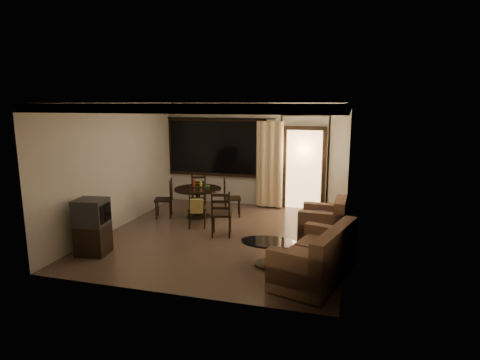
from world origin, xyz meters
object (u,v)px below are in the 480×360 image
(dining_table, at_px, (198,194))
(dining_chair_west, at_px, (164,206))
(armchair, at_px, (325,224))
(coffee_table, at_px, (269,249))
(dining_chair_north, at_px, (199,198))
(tv_cabinet, at_px, (92,227))
(side_chair, at_px, (221,222))
(sofa, at_px, (318,260))
(dining_chair_south, at_px, (197,214))
(dining_chair_east, at_px, (232,205))

(dining_table, distance_m, dining_chair_west, 0.89)
(dining_chair_west, bearing_deg, armchair, 60.00)
(dining_chair_west, distance_m, coffee_table, 3.81)
(dining_table, relative_size, armchair, 1.25)
(dining_chair_west, relative_size, armchair, 1.03)
(dining_chair_north, xyz_separation_m, tv_cabinet, (-0.71, -3.61, 0.25))
(dining_chair_west, height_order, coffee_table, dining_chair_west)
(dining_chair_north, relative_size, side_chair, 0.94)
(sofa, distance_m, side_chair, 2.74)
(dining_chair_south, height_order, sofa, dining_chair_south)
(sofa, bearing_deg, dining_table, 153.64)
(tv_cabinet, distance_m, coffee_table, 3.32)
(armchair, bearing_deg, dining_table, 164.50)
(armchair, xyz_separation_m, coffee_table, (-0.87, -1.51, -0.08))
(dining_table, distance_m, side_chair, 1.62)
(tv_cabinet, bearing_deg, dining_table, 63.29)
(dining_chair_south, bearing_deg, dining_chair_north, 90.00)
(coffee_table, bearing_deg, dining_chair_north, 128.38)
(dining_table, distance_m, armchair, 3.33)
(dining_chair_north, xyz_separation_m, sofa, (3.44, -3.65, 0.07))
(dining_chair_east, height_order, side_chair, side_chair)
(dining_chair_north, bearing_deg, armchair, 133.42)
(dining_chair_east, height_order, tv_cabinet, tv_cabinet)
(armchair, relative_size, side_chair, 0.91)
(sofa, bearing_deg, armchair, 106.29)
(dining_chair_south, height_order, dining_chair_north, same)
(dining_chair_east, height_order, dining_chair_south, same)
(side_chair, bearing_deg, armchair, 172.25)
(dining_chair_west, relative_size, side_chair, 0.94)
(dining_chair_east, relative_size, coffee_table, 0.96)
(side_chair, bearing_deg, sofa, 128.27)
(sofa, relative_size, coffee_table, 1.85)
(dining_table, distance_m, dining_chair_east, 0.88)
(dining_chair_east, height_order, dining_chair_north, same)
(dining_chair_south, bearing_deg, sofa, -55.84)
(dining_chair_north, height_order, coffee_table, dining_chair_north)
(coffee_table, relative_size, side_chair, 0.98)
(dining_chair_south, distance_m, coffee_table, 2.64)
(armchair, bearing_deg, dining_chair_east, 153.76)
(dining_chair_east, xyz_separation_m, side_chair, (0.23, -1.52, 0.02))
(dining_chair_south, relative_size, sofa, 0.52)
(dining_chair_south, bearing_deg, dining_table, 89.89)
(coffee_table, bearing_deg, dining_chair_west, 144.29)
(dining_chair_north, bearing_deg, dining_chair_south, 90.00)
(tv_cabinet, height_order, coffee_table, tv_cabinet)
(tv_cabinet, distance_m, side_chair, 2.59)
(armchair, bearing_deg, dining_chair_west, 171.75)
(armchair, bearing_deg, side_chair, -171.82)
(dining_chair_south, distance_m, side_chair, 0.84)
(dining_chair_north, xyz_separation_m, coffee_table, (2.57, -3.25, 0.01))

